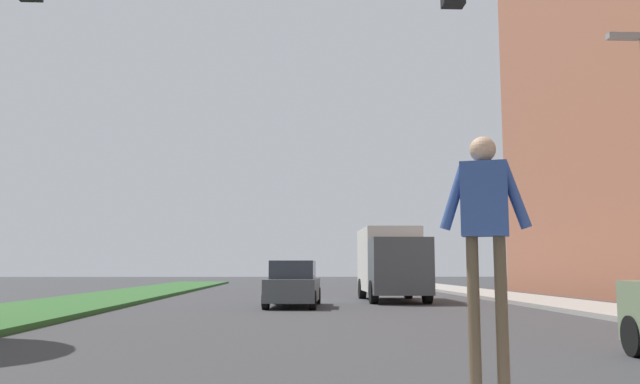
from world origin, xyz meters
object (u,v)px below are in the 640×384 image
at_px(traffic_light_gantry, 29,23).
at_px(truck_box_delivery, 391,262).
at_px(pedestrian_performer, 485,235).
at_px(sedan_midblock, 293,285).

xyz_separation_m(traffic_light_gantry, truck_box_delivery, (7.42, 19.29, -2.76)).
height_order(pedestrian_performer, sedan_midblock, pedestrian_performer).
bearing_deg(sedan_midblock, pedestrian_performer, -84.83).
xyz_separation_m(pedestrian_performer, sedan_midblock, (-1.61, 17.75, -0.90)).
bearing_deg(truck_box_delivery, sedan_midblock, -136.17).
relative_size(sedan_midblock, truck_box_delivery, 0.69).
height_order(traffic_light_gantry, pedestrian_performer, traffic_light_gantry).
bearing_deg(pedestrian_performer, truck_box_delivery, 83.31).
bearing_deg(truck_box_delivery, traffic_light_gantry, -111.03).
bearing_deg(sedan_midblock, truck_box_delivery, 43.83).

